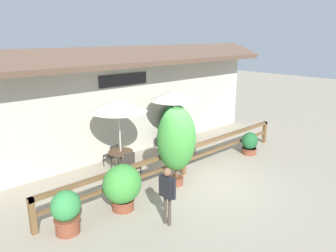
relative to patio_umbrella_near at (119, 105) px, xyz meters
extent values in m
plane|color=#9E937F|center=(1.43, -2.69, -2.39)|extent=(60.00, 60.00, 0.00)
cube|color=#BCB7A8|center=(1.43, 1.51, -0.59)|extent=(14.00, 0.40, 3.60)
cube|color=brown|center=(1.43, 0.96, 1.48)|extent=(14.28, 1.48, 0.70)
cube|color=black|center=(1.14, 1.28, 0.61)|extent=(2.15, 0.04, 0.44)
cube|color=brown|center=(1.43, -1.64, -1.50)|extent=(10.40, 0.14, 0.11)
cube|color=brown|center=(1.43, -1.64, -1.92)|extent=(10.40, 0.10, 0.09)
cube|color=brown|center=(-3.70, -1.64, -1.92)|extent=(0.14, 0.14, 0.95)
cube|color=brown|center=(1.43, -1.64, -1.92)|extent=(0.14, 0.14, 0.95)
cube|color=brown|center=(6.56, -1.64, -1.92)|extent=(0.14, 0.14, 0.95)
cylinder|color=#B7B2A8|center=(0.00, 0.00, -1.27)|extent=(0.06, 0.06, 2.24)
cone|color=silver|center=(0.00, 0.00, 0.01)|extent=(1.92, 1.92, 0.44)
sphere|color=#B2ADA3|center=(0.00, 0.00, 0.23)|extent=(0.07, 0.07, 0.07)
cylinder|color=#4C3826|center=(0.00, 0.00, -1.65)|extent=(0.86, 0.86, 0.05)
cylinder|color=#333333|center=(0.00, 0.00, -2.03)|extent=(0.07, 0.07, 0.72)
cylinder|color=#333333|center=(0.00, 0.00, -2.38)|extent=(0.47, 0.47, 0.03)
cube|color=#332D28|center=(-0.02, -0.70, -1.99)|extent=(0.46, 0.46, 0.05)
cube|color=#332D28|center=(-0.01, -0.51, -1.76)|extent=(0.40, 0.07, 0.40)
cylinder|color=#2D2D2D|center=(-0.23, -0.87, -2.20)|extent=(0.04, 0.04, 0.38)
cylinder|color=#2D2D2D|center=(0.15, -0.91, -2.20)|extent=(0.04, 0.04, 0.38)
cylinder|color=#2D2D2D|center=(-0.19, -0.49, -2.20)|extent=(0.04, 0.04, 0.38)
cylinder|color=#2D2D2D|center=(0.18, -0.53, -2.20)|extent=(0.04, 0.04, 0.38)
cube|color=#332D28|center=(0.04, 0.70, -1.99)|extent=(0.50, 0.50, 0.05)
cube|color=#332D28|center=(0.08, 0.51, -1.76)|extent=(0.40, 0.12, 0.40)
cylinder|color=#2D2D2D|center=(0.19, 0.93, -2.20)|extent=(0.04, 0.04, 0.38)
cylinder|color=#2D2D2D|center=(-0.18, 0.85, -2.20)|extent=(0.04, 0.04, 0.38)
cylinder|color=#2D2D2D|center=(0.27, 0.55, -2.20)|extent=(0.04, 0.04, 0.38)
cylinder|color=#2D2D2D|center=(-0.10, 0.48, -2.20)|extent=(0.04, 0.04, 0.38)
cylinder|color=#B7B2A8|center=(2.68, 0.12, -1.27)|extent=(0.06, 0.06, 2.24)
cone|color=silver|center=(2.68, 0.12, 0.01)|extent=(1.92, 1.92, 0.44)
sphere|color=#B2ADA3|center=(2.68, 0.12, 0.23)|extent=(0.07, 0.07, 0.07)
cylinder|color=#4C3826|center=(2.68, 0.12, -1.65)|extent=(0.86, 0.86, 0.05)
cylinder|color=#333333|center=(2.68, 0.12, -2.03)|extent=(0.07, 0.07, 0.72)
cylinder|color=#333333|center=(2.68, 0.12, -2.38)|extent=(0.47, 0.47, 0.03)
cube|color=#332D28|center=(2.69, -0.67, -1.99)|extent=(0.47, 0.47, 0.05)
cube|color=#332D28|center=(2.66, -0.48, -1.76)|extent=(0.40, 0.09, 0.40)
cylinder|color=#2D2D2D|center=(2.52, -0.88, -2.20)|extent=(0.04, 0.04, 0.38)
cylinder|color=#2D2D2D|center=(2.90, -0.83, -2.20)|extent=(0.04, 0.04, 0.38)
cylinder|color=#2D2D2D|center=(2.47, -0.51, -2.20)|extent=(0.04, 0.04, 0.38)
cylinder|color=#2D2D2D|center=(2.85, -0.46, -2.20)|extent=(0.04, 0.04, 0.38)
cube|color=#332D28|center=(2.70, 0.90, -1.99)|extent=(0.48, 0.48, 0.05)
cube|color=#332D28|center=(2.67, 0.72, -1.76)|extent=(0.40, 0.09, 0.40)
cylinder|color=#2D2D2D|center=(2.91, 1.06, -2.20)|extent=(0.04, 0.04, 0.38)
cylinder|color=#2D2D2D|center=(2.54, 1.12, -2.20)|extent=(0.04, 0.04, 0.38)
cylinder|color=#2D2D2D|center=(2.85, 0.69, -2.20)|extent=(0.04, 0.04, 0.38)
cylinder|color=#2D2D2D|center=(2.48, 0.74, -2.20)|extent=(0.04, 0.04, 0.38)
cylinder|color=brown|center=(0.69, -2.05, -2.26)|extent=(0.43, 0.43, 0.26)
cylinder|color=brown|center=(0.69, -2.05, -2.15)|extent=(0.47, 0.47, 0.04)
cylinder|color=brown|center=(0.69, -2.05, -1.83)|extent=(0.08, 0.08, 0.61)
ellipsoid|color=#3D8E38|center=(0.69, -2.05, -0.85)|extent=(1.27, 1.14, 2.02)
cylinder|color=brown|center=(4.81, -2.03, -2.27)|extent=(0.55, 0.55, 0.25)
cylinder|color=brown|center=(4.81, -2.03, -2.16)|extent=(0.59, 0.59, 0.04)
ellipsoid|color=#1E5B2D|center=(4.81, -2.03, -1.84)|extent=(0.68, 0.61, 0.70)
cylinder|color=brown|center=(-3.08, -2.14, -2.19)|extent=(0.58, 0.58, 0.40)
cylinder|color=brown|center=(-3.08, -2.14, -2.01)|extent=(0.63, 0.63, 0.04)
ellipsoid|color=#338442|center=(-3.08, -2.14, -1.67)|extent=(0.72, 0.65, 0.76)
cylinder|color=brown|center=(-1.45, -2.14, -2.24)|extent=(0.60, 0.60, 0.30)
cylinder|color=brown|center=(-1.45, -2.14, -2.11)|extent=(0.65, 0.65, 0.04)
ellipsoid|color=#3D8E38|center=(-1.45, -2.14, -1.64)|extent=(1.09, 0.98, 1.08)
cylinder|color=#B7AD99|center=(3.44, 0.86, -2.24)|extent=(0.51, 0.51, 0.30)
cylinder|color=#B7AD99|center=(3.44, 0.86, -2.11)|extent=(0.55, 0.55, 0.04)
ellipsoid|color=#1E5B2D|center=(3.44, 0.86, -1.40)|extent=(1.26, 1.13, 1.61)
cylinder|color=#42382D|center=(-1.07, -3.45, -2.01)|extent=(0.09, 0.09, 0.77)
cylinder|color=#42382D|center=(-1.06, -3.60, -2.01)|extent=(0.09, 0.09, 0.77)
cube|color=black|center=(-1.07, -3.52, -1.35)|extent=(0.20, 0.42, 0.54)
cylinder|color=black|center=(-1.07, -3.28, -1.35)|extent=(0.07, 0.07, 0.52)
cylinder|color=black|center=(-1.06, -3.76, -1.35)|extent=(0.07, 0.07, 0.52)
sphere|color=brown|center=(-1.07, -3.52, -0.96)|extent=(0.21, 0.21, 0.21)
camera|label=1|loc=(-6.05, -8.90, 2.24)|focal=35.00mm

